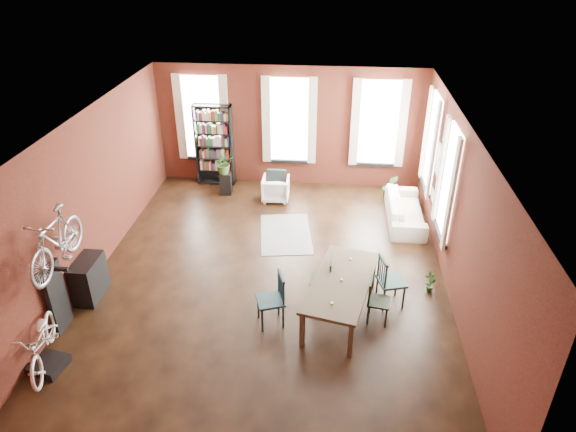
# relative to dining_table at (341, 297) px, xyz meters

# --- Properties ---
(room) EXTENTS (9.00, 9.04, 3.22)m
(room) POSITION_rel_dining_table_xyz_m (-1.18, 1.59, 1.77)
(room) COLOR black
(room) RESTS_ON ground
(dining_table) EXTENTS (1.44, 2.32, 0.73)m
(dining_table) POSITION_rel_dining_table_xyz_m (0.00, 0.00, 0.00)
(dining_table) COLOR #4C3F2D
(dining_table) RESTS_ON ground
(dining_chair_a) EXTENTS (0.58, 0.58, 0.99)m
(dining_chair_a) POSITION_rel_dining_table_xyz_m (-1.22, -0.36, 0.13)
(dining_chair_a) COLOR #1C3A3D
(dining_chair_a) RESTS_ON ground
(dining_chair_b) EXTENTS (0.41, 0.41, 0.86)m
(dining_chair_b) POSITION_rel_dining_table_xyz_m (-0.37, 0.42, 0.07)
(dining_chair_b) COLOR black
(dining_chair_b) RESTS_ON ground
(dining_chair_c) EXTENTS (0.45, 0.45, 0.84)m
(dining_chair_c) POSITION_rel_dining_table_xyz_m (0.67, -0.12, 0.05)
(dining_chair_c) COLOR black
(dining_chair_c) RESTS_ON ground
(dining_chair_d) EXTENTS (0.58, 0.58, 1.01)m
(dining_chair_d) POSITION_rel_dining_table_xyz_m (0.92, 0.39, 0.14)
(dining_chair_d) COLOR #1B3D3A
(dining_chair_d) RESTS_ON ground
(bookshelf) EXTENTS (1.00, 0.32, 2.20)m
(bookshelf) POSITION_rel_dining_table_xyz_m (-3.43, 5.27, 0.73)
(bookshelf) COLOR black
(bookshelf) RESTS_ON ground
(white_armchair) EXTENTS (0.68, 0.64, 0.69)m
(white_armchair) POSITION_rel_dining_table_xyz_m (-1.69, 4.39, -0.02)
(white_armchair) COLOR white
(white_armchair) RESTS_ON ground
(cream_sofa) EXTENTS (0.61, 2.08, 0.81)m
(cream_sofa) POSITION_rel_dining_table_xyz_m (1.52, 3.57, 0.04)
(cream_sofa) COLOR beige
(cream_sofa) RESTS_ON ground
(striped_rug) EXTENTS (1.39, 1.96, 0.01)m
(striped_rug) POSITION_rel_dining_table_xyz_m (-1.26, 2.69, -0.36)
(striped_rug) COLOR black
(striped_rug) RESTS_ON ground
(bike_trainer) EXTENTS (0.57, 0.57, 0.14)m
(bike_trainer) POSITION_rel_dining_table_xyz_m (-4.61, -1.79, -0.30)
(bike_trainer) COLOR black
(bike_trainer) RESTS_ON ground
(bike_wall_rack) EXTENTS (0.16, 0.60, 1.30)m
(bike_wall_rack) POSITION_rel_dining_table_xyz_m (-4.83, -0.83, 0.28)
(bike_wall_rack) COLOR black
(bike_wall_rack) RESTS_ON ground
(console_table) EXTENTS (0.40, 0.80, 0.80)m
(console_table) POSITION_rel_dining_table_xyz_m (-4.71, 0.07, 0.03)
(console_table) COLOR black
(console_table) RESTS_ON ground
(plant_stand) EXTENTS (0.31, 0.31, 0.58)m
(plant_stand) POSITION_rel_dining_table_xyz_m (-3.04, 4.63, -0.08)
(plant_stand) COLOR black
(plant_stand) RESTS_ON ground
(plant_by_sofa) EXTENTS (0.43, 0.73, 0.31)m
(plant_by_sofa) POSITION_rel_dining_table_xyz_m (1.24, 4.69, -0.21)
(plant_by_sofa) COLOR #2F5321
(plant_by_sofa) RESTS_ON ground
(plant_small) EXTENTS (0.41, 0.50, 0.16)m
(plant_small) POSITION_rel_dining_table_xyz_m (1.71, 0.81, -0.29)
(plant_small) COLOR #2D5823
(plant_small) RESTS_ON ground
(bicycle_floor) EXTENTS (0.78, 0.95, 1.57)m
(bicycle_floor) POSITION_rel_dining_table_xyz_m (-4.60, -1.78, 0.56)
(bicycle_floor) COLOR silver
(bicycle_floor) RESTS_ON bike_trainer
(bicycle_hung) EXTENTS (0.47, 1.00, 1.66)m
(bicycle_hung) POSITION_rel_dining_table_xyz_m (-4.58, -0.83, 1.77)
(bicycle_hung) COLOR #A5A8AD
(bicycle_hung) RESTS_ON bike_wall_rack
(plant_on_stand) EXTENTS (0.68, 0.71, 0.43)m
(plant_on_stand) POSITION_rel_dining_table_xyz_m (-3.06, 4.64, 0.43)
(plant_on_stand) COLOR #386127
(plant_on_stand) RESTS_ON plant_stand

